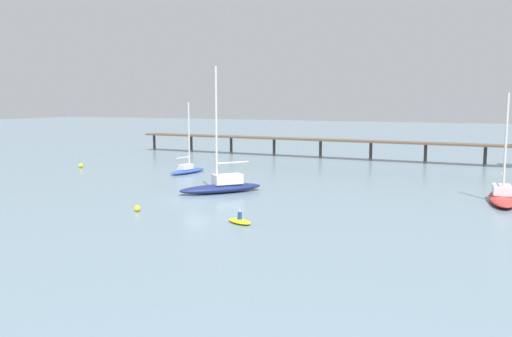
{
  "coord_description": "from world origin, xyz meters",
  "views": [
    {
      "loc": [
        27.09,
        -46.98,
        10.19
      ],
      "look_at": [
        0.0,
        14.98,
        1.5
      ],
      "focal_mm": 38.0,
      "sensor_mm": 36.0,
      "label": 1
    }
  ],
  "objects_px": {
    "sailboat_red": "(502,196)",
    "dinghy_yellow": "(240,221)",
    "pier": "(397,137)",
    "sailboat_navy": "(222,185)",
    "mooring_buoy_inner": "(137,208)",
    "sailboat_blue": "(187,169)",
    "mooring_buoy_far": "(81,166)"
  },
  "relations": [
    {
      "from": "sailboat_navy",
      "to": "sailboat_blue",
      "type": "bearing_deg",
      "value": 134.04
    },
    {
      "from": "dinghy_yellow",
      "to": "mooring_buoy_inner",
      "type": "distance_m",
      "value": 10.61
    },
    {
      "from": "sailboat_navy",
      "to": "sailboat_red",
      "type": "distance_m",
      "value": 28.72
    },
    {
      "from": "mooring_buoy_far",
      "to": "sailboat_red",
      "type": "bearing_deg",
      "value": -4.71
    },
    {
      "from": "sailboat_navy",
      "to": "pier",
      "type": "bearing_deg",
      "value": 70.94
    },
    {
      "from": "sailboat_red",
      "to": "mooring_buoy_far",
      "type": "relative_size",
      "value": 15.6
    },
    {
      "from": "sailboat_red",
      "to": "dinghy_yellow",
      "type": "height_order",
      "value": "sailboat_red"
    },
    {
      "from": "sailboat_red",
      "to": "mooring_buoy_inner",
      "type": "relative_size",
      "value": 18.49
    },
    {
      "from": "mooring_buoy_inner",
      "to": "sailboat_blue",
      "type": "bearing_deg",
      "value": 110.6
    },
    {
      "from": "sailboat_blue",
      "to": "mooring_buoy_far",
      "type": "height_order",
      "value": "sailboat_blue"
    },
    {
      "from": "sailboat_red",
      "to": "sailboat_blue",
      "type": "bearing_deg",
      "value": 171.52
    },
    {
      "from": "sailboat_navy",
      "to": "dinghy_yellow",
      "type": "bearing_deg",
      "value": -57.3
    },
    {
      "from": "pier",
      "to": "sailboat_navy",
      "type": "bearing_deg",
      "value": -109.06
    },
    {
      "from": "pier",
      "to": "sailboat_navy",
      "type": "relative_size",
      "value": 5.26
    },
    {
      "from": "mooring_buoy_inner",
      "to": "pier",
      "type": "bearing_deg",
      "value": 72.76
    },
    {
      "from": "pier",
      "to": "dinghy_yellow",
      "type": "distance_m",
      "value": 50.15
    },
    {
      "from": "mooring_buoy_far",
      "to": "sailboat_blue",
      "type": "bearing_deg",
      "value": 3.86
    },
    {
      "from": "sailboat_blue",
      "to": "mooring_buoy_inner",
      "type": "distance_m",
      "value": 25.65
    },
    {
      "from": "sailboat_red",
      "to": "mooring_buoy_inner",
      "type": "bearing_deg",
      "value": -149.35
    },
    {
      "from": "sailboat_navy",
      "to": "sailboat_red",
      "type": "height_order",
      "value": "sailboat_navy"
    },
    {
      "from": "sailboat_navy",
      "to": "mooring_buoy_inner",
      "type": "relative_size",
      "value": 23.46
    },
    {
      "from": "mooring_buoy_far",
      "to": "mooring_buoy_inner",
      "type": "bearing_deg",
      "value": -40.55
    },
    {
      "from": "dinghy_yellow",
      "to": "mooring_buoy_far",
      "type": "height_order",
      "value": "dinghy_yellow"
    },
    {
      "from": "mooring_buoy_inner",
      "to": "sailboat_navy",
      "type": "bearing_deg",
      "value": 78.56
    },
    {
      "from": "sailboat_blue",
      "to": "pier",
      "type": "bearing_deg",
      "value": 46.07
    },
    {
      "from": "pier",
      "to": "sailboat_navy",
      "type": "xyz_separation_m",
      "value": [
        -12.82,
        -37.1,
        -3.28
      ]
    },
    {
      "from": "sailboat_navy",
      "to": "mooring_buoy_far",
      "type": "relative_size",
      "value": 19.79
    },
    {
      "from": "sailboat_blue",
      "to": "sailboat_red",
      "type": "distance_m",
      "value": 40.01
    },
    {
      "from": "sailboat_blue",
      "to": "mooring_buoy_inner",
      "type": "relative_size",
      "value": 16.69
    },
    {
      "from": "mooring_buoy_inner",
      "to": "sailboat_red",
      "type": "bearing_deg",
      "value": 30.65
    },
    {
      "from": "sailboat_navy",
      "to": "mooring_buoy_inner",
      "type": "xyz_separation_m",
      "value": [
        -2.46,
        -12.13,
        -0.56
      ]
    },
    {
      "from": "pier",
      "to": "sailboat_navy",
      "type": "distance_m",
      "value": 39.39
    }
  ]
}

